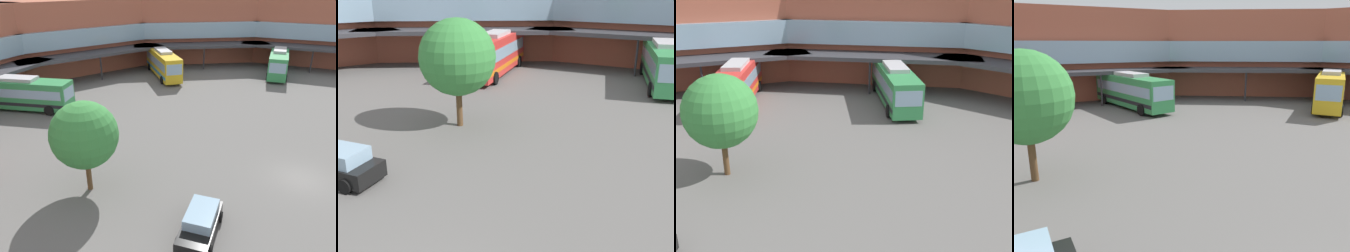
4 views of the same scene
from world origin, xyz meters
The scene contains 4 objects.
station_building centered at (0.00, 20.80, 5.36)m, with size 83.75×52.34×10.67m.
bus_1 centered at (-12.02, 27.17, 2.00)m, with size 4.51×11.99×3.96m.
bus_3 centered at (2.63, 29.59, 1.88)m, with size 5.18×11.96×3.72m.
plaza_tree centered at (-7.20, 13.44, 4.19)m, with size 4.50×4.50×6.45m.
Camera 2 is at (5.65, -5.96, 8.34)m, focal length 42.72 mm.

